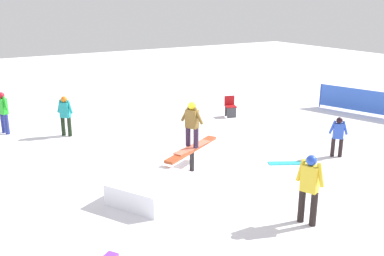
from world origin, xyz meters
The scene contains 11 objects.
ground_plane centered at (0.00, 0.00, 0.00)m, with size 60.00×60.00×0.00m, color white.
rail_feature centered at (0.00, 0.00, 0.62)m, with size 2.37×1.48×0.72m.
snow_kicker_ramp centered at (-1.85, -1.02, 0.27)m, with size 1.80×1.50×0.55m, color white.
main_rider_on_rail centered at (0.00, 0.00, 1.40)m, with size 1.49×0.89×1.37m.
bystander_teal centered at (-2.23, 5.32, 0.84)m, with size 0.50×0.56×1.50m.
bystander_yellow centered at (0.61, -4.00, 0.92)m, with size 0.34×0.65×1.64m.
bystander_blue centered at (4.60, -1.38, 0.74)m, with size 0.50×0.45×1.31m.
bystander_green centered at (-4.13, 6.81, 0.89)m, with size 0.33×0.65×1.59m.
loose_snowboard_cyan centered at (2.87, -1.06, 0.01)m, with size 1.27×0.28×0.02m, color #27B2C0.
folding_chair centered at (4.60, 4.42, 0.41)m, with size 0.56×0.56×0.88m.
safety_fence centered at (9.88, 1.53, 0.60)m, with size 1.34×4.29×1.10m.
Camera 1 is at (-6.07, -10.07, 4.86)m, focal length 40.00 mm.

